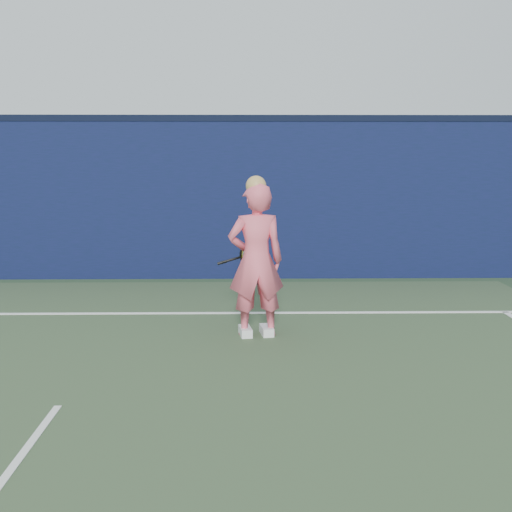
{
  "coord_description": "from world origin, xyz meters",
  "views": [
    {
      "loc": [
        1.5,
        -3.88,
        2.0
      ],
      "look_at": [
        1.61,
        3.02,
        0.9
      ],
      "focal_mm": 45.0,
      "sensor_mm": 36.0,
      "label": 1
    }
  ],
  "objects": [
    {
      "name": "ground",
      "position": [
        0.0,
        0.0,
        0.0
      ],
      "size": [
        80.0,
        80.0,
        0.0
      ],
      "primitive_type": "plane",
      "color": "#284027",
      "rests_on": "ground"
    },
    {
      "name": "backstop_wall",
      "position": [
        0.0,
        6.5,
        1.25
      ],
      "size": [
        24.0,
        0.4,
        2.5
      ],
      "primitive_type": "cube",
      "color": "black",
      "rests_on": "ground"
    },
    {
      "name": "wall_cap",
      "position": [
        0.0,
        6.5,
        2.55
      ],
      "size": [
        24.0,
        0.42,
        0.1
      ],
      "primitive_type": "cube",
      "color": "black",
      "rests_on": "backstop_wall"
    },
    {
      "name": "player",
      "position": [
        1.61,
        3.02,
        0.85
      ],
      "size": [
        0.67,
        0.49,
        1.77
      ],
      "rotation": [
        0.0,
        0.0,
        3.3
      ],
      "color": "#F96176",
      "rests_on": "ground"
    },
    {
      "name": "racket",
      "position": [
        1.54,
        3.44,
        0.84
      ],
      "size": [
        0.54,
        0.14,
        0.29
      ],
      "rotation": [
        0.0,
        0.0,
        -0.03
      ],
      "color": "black",
      "rests_on": "ground"
    }
  ]
}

